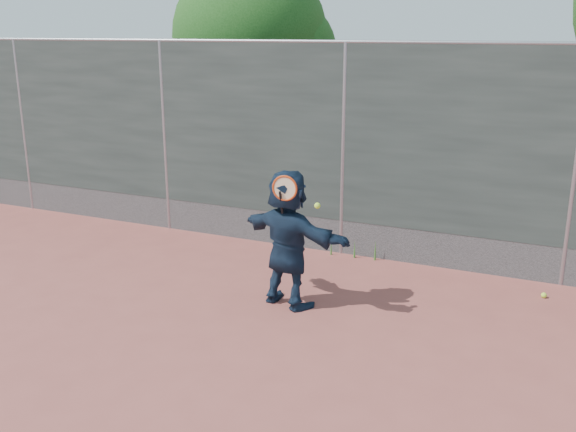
% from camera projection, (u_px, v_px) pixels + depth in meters
% --- Properties ---
extents(ground, '(80.00, 80.00, 0.00)m').
position_uv_depth(ground, '(222.00, 360.00, 6.37)').
color(ground, '#9E4C42').
rests_on(ground, ground).
extents(player, '(1.60, 0.91, 1.64)m').
position_uv_depth(player, '(288.00, 239.00, 7.44)').
color(player, '#16273E').
rests_on(player, ground).
extents(ball_ground, '(0.07, 0.07, 0.07)m').
position_uv_depth(ball_ground, '(544.00, 295.00, 7.83)').
color(ball_ground, '#C3F636').
rests_on(ball_ground, ground).
extents(fence, '(20.00, 0.06, 3.03)m').
position_uv_depth(fence, '(343.00, 146.00, 8.99)').
color(fence, '#38423D').
rests_on(fence, ground).
extents(swing_action, '(0.56, 0.13, 0.51)m').
position_uv_depth(swing_action, '(288.00, 191.00, 7.07)').
color(swing_action, '#C63D12').
rests_on(swing_action, ground).
extents(tree_left, '(3.15, 3.00, 4.53)m').
position_uv_depth(tree_left, '(259.00, 41.00, 12.40)').
color(tree_left, '#382314').
rests_on(tree_left, ground).
extents(weed_clump, '(0.68, 0.07, 0.30)m').
position_uv_depth(weed_clump, '(358.00, 249.00, 9.18)').
color(weed_clump, '#387226').
rests_on(weed_clump, ground).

